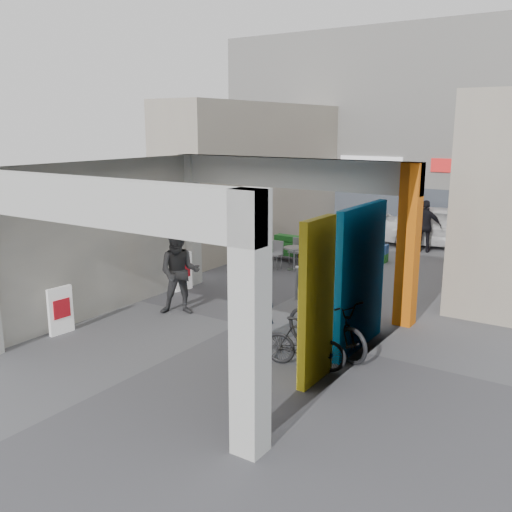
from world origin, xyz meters
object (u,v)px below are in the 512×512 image
Objects in this scene: cafe_set at (295,258)px; bicycle_front at (326,325)px; man_with_dog at (256,307)px; man_back_turned at (179,272)px; white_van at (442,226)px; man_elderly at (338,287)px; man_crates at (425,226)px; produce_stand at (287,251)px; border_collie at (243,323)px; bicycle_rear at (304,343)px.

cafe_set is 0.66× the size of bicycle_front.
bicycle_front is at bearing -178.55° from man_with_dog.
cafe_set is at bearing 53.27° from bicycle_front.
man_with_dog is 2.89m from man_back_turned.
man_elderly is at bearing 168.15° from white_van.
man_crates is 1.20m from white_van.
bicycle_front is (4.51, -6.23, 0.24)m from produce_stand.
man_elderly is (3.31, -3.96, 0.55)m from cafe_set.
white_van is at bearing 70.06° from man_elderly.
cafe_set is 0.31× the size of white_van.
border_collie is 0.35× the size of man_back_turned.
man_back_turned is at bearing 150.36° from white_van.
man_back_turned is 1.27× the size of bicycle_rear.
cafe_set is 6.21m from white_van.
bicycle_rear is (0.50, -2.42, -0.38)m from man_elderly.
man_crates is at bearing 154.58° from white_van.
man_with_dog is (3.39, -6.93, 0.59)m from produce_stand.
man_with_dog is 1.06× the size of man_elderly.
man_crates is 1.16× the size of bicycle_rear.
produce_stand is 0.27× the size of white_van.
cafe_set is 5.19m from man_elderly.
white_van is at bearing 41.52° from man_back_turned.
bicycle_rear is at bearing -161.34° from bicycle_front.
man_back_turned reaches higher than white_van.
border_collie is 10.03m from man_crates.
man_back_turned is 1.16× the size of man_elderly.
white_van is at bearing 23.76° from bicycle_front.
border_collie is 0.40× the size of man_elderly.
man_back_turned reaches higher than bicycle_rear.
bicycle_rear is (0.00, -0.85, -0.08)m from bicycle_front.
produce_stand is 7.70m from bicycle_front.
man_crates is at bearing -3.24° from bicycle_rear.
border_collie is 0.38× the size of man_with_dog.
cafe_set is at bearing 56.00° from man_back_turned.
produce_stand is at bearing 128.94° from white_van.
man_crates is at bearing 70.63° from produce_stand.
man_elderly reaches higher than cafe_set.
man_back_turned is at bearing -90.42° from cafe_set.
bicycle_rear is at bearing -101.08° from man_elderly.
bicycle_front is (0.50, -1.57, -0.30)m from man_elderly.
man_back_turned is at bearing 178.71° from man_elderly.
produce_stand is 6.17m from man_elderly.
border_collie is at bearing -69.69° from man_with_dog.
white_van is at bearing -114.39° from man_crates.
produce_stand is 4.94m from man_crates.
bicycle_rear is (3.81, -6.38, 0.17)m from cafe_set.
man_with_dog is at bearing 164.58° from white_van.
white_van is (0.83, 11.17, 0.48)m from border_collie.
man_with_dog is 1.21m from bicycle_rear.
border_collie is 1.84m from bicycle_front.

